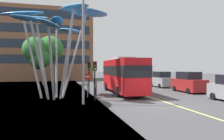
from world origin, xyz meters
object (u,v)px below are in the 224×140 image
Objects in this scene: car_parked_mid at (188,83)px; car_parked_far at (161,80)px; street_lamp at (88,34)px; red_bus at (123,74)px; traffic_light_kerb_far at (89,70)px; no_entry_sign at (88,81)px; car_far_side at (131,77)px; car_side_street at (144,78)px; traffic_light_kerb_near at (95,72)px; leaf_sculpture at (57,25)px; pedestrian at (95,88)px.

car_parked_mid reaches higher than car_parked_far.
street_lamp reaches higher than car_parked_far.
car_parked_far is 0.47× the size of street_lamp.
red_bus is 3.60m from traffic_light_kerb_far.
no_entry_sign is at bearing 82.99° from street_lamp.
traffic_light_kerb_far is at bearing -122.02° from car_far_side.
car_side_street is 0.48× the size of street_lamp.
traffic_light_kerb_far is at bearing -155.56° from car_parked_far.
car_parked_mid is 18.03m from car_far_side.
traffic_light_kerb_near reaches higher than car_side_street.
red_bus reaches higher than traffic_light_kerb_far.
red_bus is 8.00m from street_lamp.
traffic_light_kerb_near is 0.82× the size of car_parked_far.
red_bus reaches higher than car_parked_far.
street_lamp is 3.80× the size of no_entry_sign.
car_parked_mid is at bearing 3.60° from leaf_sculpture.
red_bus is 5.67m from traffic_light_kerb_near.
car_side_street is 5.52m from car_far_side.
car_parked_mid is at bearing 7.33° from no_entry_sign.
car_parked_far reaches higher than car_far_side.
no_entry_sign is (-0.35, 1.96, -0.89)m from traffic_light_kerb_near.
red_bus reaches higher than car_far_side.
traffic_light_kerb_near is 2.18m from no_entry_sign.
pedestrian is (-10.52, -13.15, -0.24)m from car_side_street.
pedestrian is at bearing 79.89° from traffic_light_kerb_near.
traffic_light_kerb_near is at bearing -116.31° from car_far_side.
car_parked_mid reaches higher than car_far_side.
street_lamp is (-4.50, -5.78, 3.22)m from red_bus.
street_lamp is at bearing -97.01° from no_entry_sign.
traffic_light_kerb_near is at bearing -79.80° from no_entry_sign.
car_parked_far is at bearing 90.60° from car_parked_mid.
leaf_sculpture is at bearing 167.60° from no_entry_sign.
no_entry_sign is at bearing -172.67° from car_parked_mid.
traffic_light_kerb_far reaches higher than car_parked_far.
traffic_light_kerb_far is at bearing 34.81° from leaf_sculpture.
car_parked_mid is at bearing -88.33° from car_far_side.
traffic_light_kerb_far is 11.13m from car_parked_mid.
no_entry_sign is (-0.85, -0.85, 0.67)m from pedestrian.
street_lamp is at bearing -98.64° from traffic_light_kerb_far.
red_bus is 1.03× the size of leaf_sculpture.
leaf_sculpture reaches higher than red_bus.
car_side_street is at bearing 51.34° from pedestrian.
traffic_light_kerb_near is 2.01× the size of pedestrian.
car_parked_mid is 11.60m from no_entry_sign.
car_side_street is at bearing 90.50° from car_parked_far.
car_parked_mid is at bearing -6.36° from red_bus.
street_lamp is at bearing -127.89° from red_bus.
traffic_light_kerb_near is at bearing 62.72° from street_lamp.
leaf_sculpture reaches higher than car_parked_mid.
leaf_sculpture is at bearing 118.88° from street_lamp.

